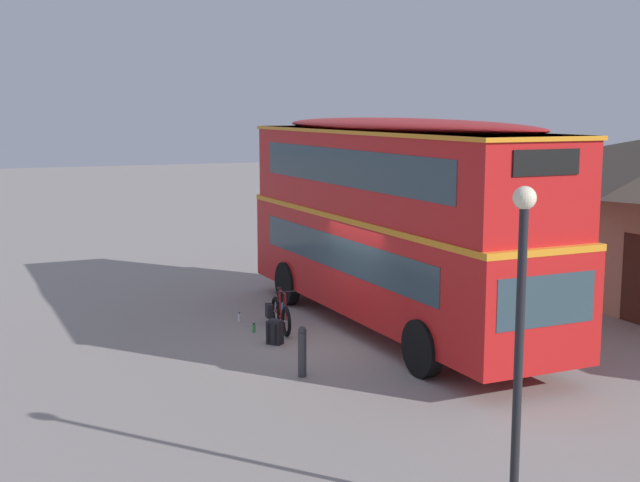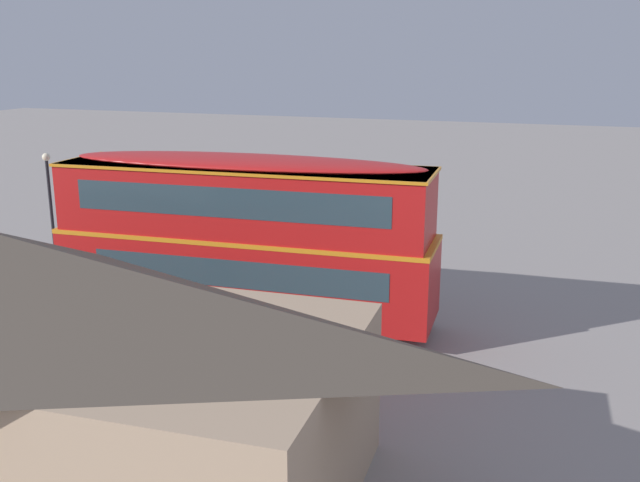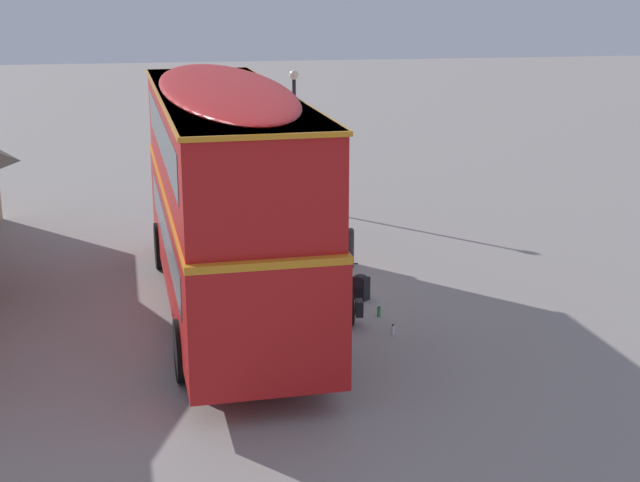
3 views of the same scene
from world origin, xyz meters
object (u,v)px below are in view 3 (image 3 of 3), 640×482
(water_bottle_green_metal, at_px, (379,312))
(double_decker_bus, at_px, (225,186))
(water_bottle_clear_plastic, at_px, (393,330))
(kerb_bollard, at_px, (351,247))
(street_lamp, at_px, (294,122))
(backpack_on_ground, at_px, (361,287))
(touring_bicycle, at_px, (350,300))

(water_bottle_green_metal, bearing_deg, double_decker_bus, 73.26)
(water_bottle_clear_plastic, bearing_deg, water_bottle_green_metal, 1.52)
(water_bottle_green_metal, xyz_separation_m, kerb_bollard, (3.41, -0.12, 0.40))
(street_lamp, relative_size, kerb_bollard, 4.23)
(backpack_on_ground, relative_size, water_bottle_clear_plastic, 2.53)
(double_decker_bus, xyz_separation_m, street_lamp, (8.73, -2.69, -0.07))
(double_decker_bus, bearing_deg, water_bottle_clear_plastic, -122.85)
(street_lamp, distance_m, kerb_bollard, 6.57)
(touring_bicycle, height_order, water_bottle_clear_plastic, touring_bicycle)
(backpack_on_ground, height_order, street_lamp, street_lamp)
(double_decker_bus, xyz_separation_m, water_bottle_clear_plastic, (-1.95, -3.03, -2.54))
(double_decker_bus, xyz_separation_m, kerb_bollard, (2.51, -3.12, -2.15))
(double_decker_bus, height_order, street_lamp, double_decker_bus)
(backpack_on_ground, bearing_deg, street_lamp, 1.19)
(water_bottle_green_metal, relative_size, kerb_bollard, 0.22)
(double_decker_bus, height_order, backpack_on_ground, double_decker_bus)
(water_bottle_clear_plastic, xyz_separation_m, street_lamp, (10.68, 0.34, 2.47))
(touring_bicycle, bearing_deg, kerb_bollard, -11.99)
(touring_bicycle, xyz_separation_m, water_bottle_green_metal, (-0.04, -0.60, -0.27))
(touring_bicycle, bearing_deg, water_bottle_clear_plastic, -150.10)
(double_decker_bus, relative_size, kerb_bollard, 11.11)
(kerb_bollard, bearing_deg, backpack_on_ground, 173.82)
(touring_bicycle, distance_m, street_lamp, 9.85)
(water_bottle_clear_plastic, bearing_deg, street_lamp, 1.80)
(water_bottle_clear_plastic, bearing_deg, double_decker_bus, 57.15)
(street_lamp, height_order, kerb_bollard, street_lamp)
(touring_bicycle, distance_m, kerb_bollard, 3.45)
(touring_bicycle, relative_size, water_bottle_clear_plastic, 7.61)
(water_bottle_green_metal, height_order, kerb_bollard, kerb_bollard)
(street_lamp, xyz_separation_m, kerb_bollard, (-6.22, -0.43, -2.08))
(street_lamp, bearing_deg, water_bottle_clear_plastic, -178.20)
(double_decker_bus, distance_m, backpack_on_ground, 3.72)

